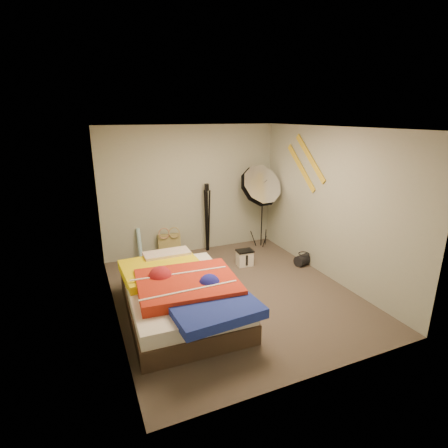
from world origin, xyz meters
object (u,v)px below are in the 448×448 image
camera_case (245,258)px  camera_tripod (207,213)px  tote_bag (169,245)px  wrapping_roll (140,245)px  bed (182,295)px  photo_umbrella (260,187)px  duffel_bag (303,260)px

camera_case → camera_tripod: size_ratio=0.20×
tote_bag → wrapping_roll: 0.58m
bed → photo_umbrella: 3.01m
duffel_bag → camera_tripod: size_ratio=0.24×
tote_bag → camera_case: (1.15, -1.02, -0.08)m
duffel_bag → bed: (-2.55, -0.74, 0.20)m
duffel_bag → camera_tripod: (-1.38, 1.39, 0.69)m
camera_case → photo_umbrella: (0.64, 0.67, 1.17)m
tote_bag → duffel_bag: tote_bag is taller
wrapping_roll → photo_umbrella: bearing=-8.2°
camera_case → photo_umbrella: 1.49m
wrapping_roll → duffel_bag: (2.74, -1.43, -0.21)m
camera_case → duffel_bag: bearing=-18.0°
duffel_bag → bed: bed is taller
wrapping_roll → camera_case: 2.01m
tote_bag → wrapping_roll: bearing=-171.0°
bed → camera_tripod: bearing=61.1°
tote_bag → bed: 2.20m
camera_tripod → tote_bag: bearing=177.4°
wrapping_roll → photo_umbrella: (2.36, -0.34, 0.99)m
tote_bag → camera_case: tote_bag is taller
tote_bag → duffel_bag: 2.59m
duffel_bag → bed: bearing=179.8°
duffel_bag → camera_case: bearing=141.7°
bed → wrapping_roll: bearing=94.9°
wrapping_roll → tote_bag: bearing=0.0°
wrapping_roll → camera_case: wrapping_roll is taller
tote_bag → wrapping_roll: size_ratio=0.70×
camera_case → duffel_bag: (1.01, -0.41, -0.04)m
camera_case → bed: size_ratio=0.12×
camera_case → bed: bed is taller
wrapping_roll → photo_umbrella: 2.59m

